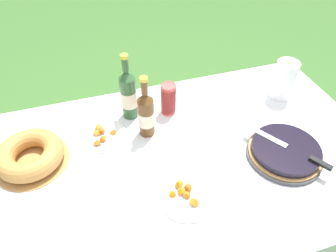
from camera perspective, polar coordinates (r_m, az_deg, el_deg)
ground_plane at (r=1.92m, az=2.79°, el=-19.87°), size 16.00×16.00×0.00m
garden_table at (r=1.35m, az=3.76°, el=-7.30°), size 1.69×1.03×0.73m
tablecloth at (r=1.31m, az=3.87°, el=-5.84°), size 1.70×1.04×0.10m
berry_tart at (r=1.36m, az=21.35°, el=-4.58°), size 0.32×0.32×0.06m
serving_knife at (r=1.34m, az=22.83°, el=-4.16°), size 0.22×0.33×0.01m
bundt_cake at (r=1.36m, az=-24.83°, el=-5.05°), size 0.31×0.31×0.09m
cup_stack at (r=1.44m, az=-0.11°, el=5.12°), size 0.07×0.07×0.16m
cider_bottle_green at (r=1.41m, az=-7.52°, el=6.00°), size 0.08×0.08×0.34m
cider_bottle_amber at (r=1.31m, az=-4.20°, el=2.31°), size 0.07×0.07×0.31m
snack_plate_near at (r=1.40m, az=-12.44°, el=-1.60°), size 0.21×0.21×0.05m
snack_plate_left at (r=1.16m, az=3.51°, el=-13.29°), size 0.21×0.21×0.05m
paper_towel_roll at (r=1.64m, az=21.19°, el=8.20°), size 0.11×0.11×0.20m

